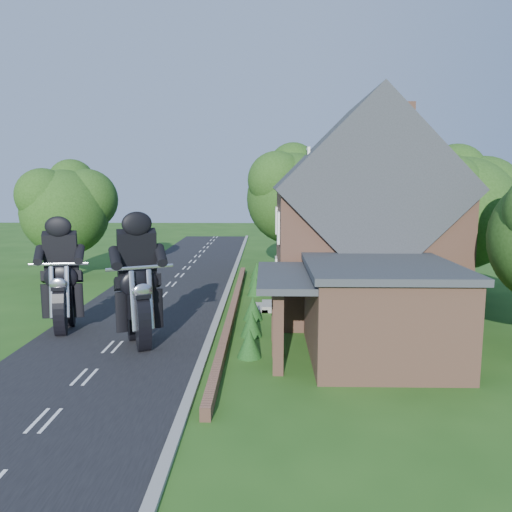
{
  "coord_description": "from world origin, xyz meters",
  "views": [
    {
      "loc": [
        5.9,
        -18.35,
        6.27
      ],
      "look_at": [
        5.42,
        5.25,
        2.8
      ],
      "focal_mm": 35.0,
      "sensor_mm": 36.0,
      "label": 1
    }
  ],
  "objects_px": {
    "annex": "(376,309)",
    "garden_wall": "(233,310)",
    "motorcycle_follow": "(64,315)",
    "house": "(360,223)",
    "motorcycle_lead": "(139,327)"
  },
  "relations": [
    {
      "from": "annex",
      "to": "motorcycle_follow",
      "type": "xyz_separation_m",
      "value": [
        -12.52,
        2.78,
        -1.03
      ]
    },
    {
      "from": "house",
      "to": "motorcycle_follow",
      "type": "bearing_deg",
      "value": -163.01
    },
    {
      "from": "garden_wall",
      "to": "annex",
      "type": "bearing_deg",
      "value": -46.16
    },
    {
      "from": "house",
      "to": "annex",
      "type": "distance_m",
      "value": 7.3
    },
    {
      "from": "garden_wall",
      "to": "motorcycle_follow",
      "type": "bearing_deg",
      "value": -156.54
    },
    {
      "from": "annex",
      "to": "garden_wall",
      "type": "bearing_deg",
      "value": 133.84
    },
    {
      "from": "house",
      "to": "annex",
      "type": "height_order",
      "value": "house"
    },
    {
      "from": "motorcycle_lead",
      "to": "motorcycle_follow",
      "type": "xyz_separation_m",
      "value": [
        -3.67,
        1.83,
        -0.05
      ]
    },
    {
      "from": "annex",
      "to": "motorcycle_follow",
      "type": "relative_size",
      "value": 4.46
    },
    {
      "from": "motorcycle_follow",
      "to": "house",
      "type": "bearing_deg",
      "value": -172.46
    },
    {
      "from": "house",
      "to": "motorcycle_follow",
      "type": "relative_size",
      "value": 6.48
    },
    {
      "from": "garden_wall",
      "to": "house",
      "type": "distance_m",
      "value": 7.52
    },
    {
      "from": "house",
      "to": "garden_wall",
      "type": "bearing_deg",
      "value": -170.83
    },
    {
      "from": "annex",
      "to": "house",
      "type": "bearing_deg",
      "value": 84.76
    },
    {
      "from": "garden_wall",
      "to": "annex",
      "type": "distance_m",
      "value": 8.19
    }
  ]
}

